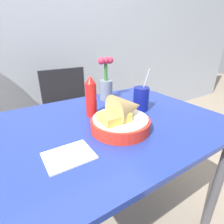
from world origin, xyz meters
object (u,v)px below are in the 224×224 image
at_px(drink_cup, 141,99).
at_px(flower_vase, 106,83).
at_px(food_basket, 123,117).
at_px(chair_far_window, 69,111).
at_px(ketchup_bottle, 91,97).

distance_m(drink_cup, flower_vase, 0.28).
distance_m(food_basket, drink_cup, 0.26).
bearing_deg(chair_far_window, drink_cup, -76.26).
distance_m(chair_far_window, flower_vase, 0.60).
height_order(food_basket, flower_vase, flower_vase).
bearing_deg(flower_vase, ketchup_bottle, -137.18).
xyz_separation_m(drink_cup, flower_vase, (-0.07, 0.26, 0.05)).
height_order(ketchup_bottle, flower_vase, flower_vase).
bearing_deg(ketchup_bottle, food_basket, -75.50).
distance_m(food_basket, flower_vase, 0.43).
xyz_separation_m(chair_far_window, ketchup_bottle, (-0.09, -0.67, 0.34)).
distance_m(chair_far_window, food_basket, 0.93).
height_order(food_basket, ketchup_bottle, ketchup_bottle).
distance_m(ketchup_bottle, flower_vase, 0.27).
bearing_deg(food_basket, ketchup_bottle, 104.50).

